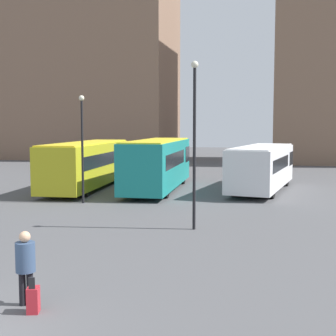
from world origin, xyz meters
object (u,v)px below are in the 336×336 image
object	(u,v)px
bus_1	(158,163)
lamp_post_1	(82,140)
lamp_post_2	(194,133)
traveler	(25,261)
suitcase	(33,300)
bus_0	(88,163)
bus_2	(262,166)

from	to	relation	value
bus_1	lamp_post_1	world-z (taller)	lamp_post_1
lamp_post_1	lamp_post_2	xyz separation A→B (m)	(6.76, -4.85, 0.47)
bus_1	lamp_post_2	distance (m)	11.75
traveler	suitcase	world-z (taller)	traveler
bus_0	bus_1	xyz separation A→B (m)	(4.72, 0.12, 0.09)
traveler	bus_2	bearing A→B (deg)	-30.04
suitcase	lamp_post_2	xyz separation A→B (m)	(2.01, 8.91, 3.49)
bus_2	lamp_post_1	bearing A→B (deg)	136.38
lamp_post_1	lamp_post_2	world-z (taller)	lamp_post_2
suitcase	lamp_post_1	size ratio (longest dim) A/B	0.15
bus_1	traveler	xyz separation A→B (m)	(1.80, -19.34, -0.71)
lamp_post_1	bus_2	bearing A→B (deg)	37.62
traveler	lamp_post_1	size ratio (longest dim) A/B	0.30
bus_2	lamp_post_2	xyz separation A→B (m)	(-2.29, -11.83, 2.26)
traveler	bus_0	bearing A→B (deg)	1.60
bus_0	lamp_post_1	bearing A→B (deg)	-164.12
lamp_post_1	lamp_post_2	size ratio (longest dim) A/B	0.86
bus_0	lamp_post_1	xyz separation A→B (m)	(2.14, -5.82, 1.68)
bus_2	traveler	size ratio (longest dim) A/B	5.74
bus_0	lamp_post_2	xyz separation A→B (m)	(8.90, -10.67, 2.15)
bus_2	lamp_post_2	distance (m)	12.25
suitcase	bus_1	bearing A→B (deg)	-10.84
lamp_post_1	bus_0	bearing A→B (deg)	110.20
bus_2	lamp_post_1	xyz separation A→B (m)	(-9.05, -6.97, 1.79)
lamp_post_2	lamp_post_1	bearing A→B (deg)	144.30
traveler	lamp_post_2	size ratio (longest dim) A/B	0.26
suitcase	lamp_post_2	size ratio (longest dim) A/B	0.13
bus_2	lamp_post_1	size ratio (longest dim) A/B	1.74
lamp_post_1	traveler	bearing A→B (deg)	-71.92
traveler	lamp_post_2	world-z (taller)	lamp_post_2
bus_0	bus_2	size ratio (longest dim) A/B	1.19
bus_2	suitcase	world-z (taller)	bus_2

